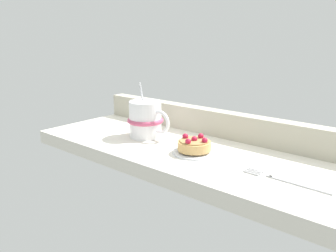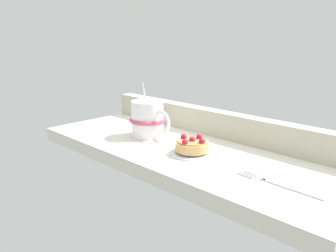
# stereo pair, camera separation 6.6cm
# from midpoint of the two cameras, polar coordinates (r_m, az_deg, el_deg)

# --- Properties ---
(ground_plane) EXTENTS (0.85, 0.32, 0.04)m
(ground_plane) POSITION_cam_midpoint_polar(r_m,az_deg,el_deg) (0.89, 0.91, -4.61)
(ground_plane) COLOR silver
(window_rail_back) EXTENTS (0.83, 0.04, 0.07)m
(window_rail_back) POSITION_cam_midpoint_polar(r_m,az_deg,el_deg) (0.98, 6.17, 0.49)
(window_rail_back) COLOR #B2AD99
(window_rail_back) RESTS_ON ground_plane
(dessert_plate) EXTENTS (0.10, 0.10, 0.01)m
(dessert_plate) POSITION_cam_midpoint_polar(r_m,az_deg,el_deg) (0.83, 2.04, -4.27)
(dessert_plate) COLOR silver
(dessert_plate) RESTS_ON ground_plane
(raspberry_tart) EXTENTS (0.08, 0.08, 0.04)m
(raspberry_tart) POSITION_cam_midpoint_polar(r_m,az_deg,el_deg) (0.83, 2.05, -3.10)
(raspberry_tart) COLOR tan
(raspberry_tart) RESTS_ON dessert_plate
(coffee_mug) EXTENTS (0.14, 0.10, 0.15)m
(coffee_mug) POSITION_cam_midpoint_polar(r_m,az_deg,el_deg) (0.96, -5.63, 1.07)
(coffee_mug) COLOR white
(coffee_mug) RESTS_ON ground_plane
(dessert_fork) EXTENTS (0.17, 0.03, 0.01)m
(dessert_fork) POSITION_cam_midpoint_polar(r_m,az_deg,el_deg) (0.71, 16.09, -8.57)
(dessert_fork) COLOR #B7B7BC
(dessert_fork) RESTS_ON ground_plane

